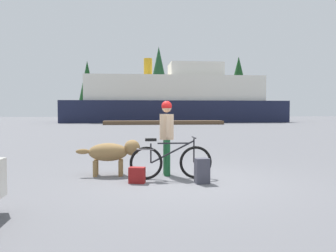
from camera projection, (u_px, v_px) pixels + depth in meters
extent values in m
plane|color=slate|center=(186.00, 181.00, 7.22)|extent=(160.00, 160.00, 0.00)
torus|color=black|center=(196.00, 162.00, 7.51)|extent=(0.71, 0.06, 0.71)
torus|color=black|center=(146.00, 163.00, 7.40)|extent=(0.71, 0.06, 0.71)
cube|color=black|center=(173.00, 143.00, 7.44)|extent=(0.69, 0.03, 0.03)
cube|color=black|center=(173.00, 152.00, 7.45)|extent=(0.93, 0.03, 0.49)
cylinder|color=black|center=(151.00, 153.00, 7.40)|extent=(0.03, 0.03, 0.42)
cylinder|color=black|center=(194.00, 150.00, 7.50)|extent=(0.03, 0.03, 0.52)
cube|color=black|center=(151.00, 140.00, 7.39)|extent=(0.24, 0.10, 0.06)
cylinder|color=black|center=(194.00, 138.00, 7.48)|extent=(0.03, 0.44, 0.03)
cube|color=slate|center=(145.00, 149.00, 7.39)|extent=(0.36, 0.14, 0.02)
cylinder|color=#19592D|center=(166.00, 157.00, 8.03)|extent=(0.14, 0.14, 0.82)
cylinder|color=#19592D|center=(167.00, 158.00, 7.81)|extent=(0.14, 0.14, 0.82)
cylinder|color=#D8B28C|center=(167.00, 127.00, 7.89)|extent=(0.32, 0.32, 0.58)
cylinder|color=#D8B28C|center=(166.00, 125.00, 8.10)|extent=(0.09, 0.09, 0.51)
cylinder|color=#D8B28C|center=(168.00, 126.00, 7.67)|extent=(0.09, 0.09, 0.51)
sphere|color=tan|center=(167.00, 107.00, 7.87)|extent=(0.22, 0.22, 0.22)
sphere|color=red|center=(167.00, 106.00, 7.87)|extent=(0.24, 0.24, 0.24)
ellipsoid|color=olive|center=(108.00, 152.00, 7.87)|extent=(0.88, 0.48, 0.41)
sphere|color=olive|center=(132.00, 148.00, 7.92)|extent=(0.36, 0.36, 0.36)
ellipsoid|color=olive|center=(83.00, 151.00, 7.81)|extent=(0.32, 0.12, 0.12)
cylinder|color=olive|center=(121.00, 167.00, 8.04)|extent=(0.10, 0.10, 0.35)
cylinder|color=olive|center=(121.00, 168.00, 7.78)|extent=(0.10, 0.10, 0.35)
cylinder|color=olive|center=(96.00, 167.00, 7.99)|extent=(0.10, 0.10, 0.35)
cylinder|color=olive|center=(95.00, 169.00, 7.72)|extent=(0.10, 0.10, 0.35)
cube|color=#3F3F4C|center=(202.00, 171.00, 7.02)|extent=(0.30, 0.24, 0.51)
cube|color=maroon|center=(137.00, 175.00, 7.05)|extent=(0.36, 0.26, 0.33)
cube|color=brown|center=(164.00, 123.00, 37.52)|extent=(12.82, 2.06, 0.40)
cube|color=#191E38|center=(174.00, 112.00, 46.19)|extent=(28.43, 8.13, 2.74)
cube|color=silver|center=(174.00, 89.00, 46.06)|extent=(22.74, 6.83, 3.20)
cube|color=silver|center=(195.00, 71.00, 46.24)|extent=(6.82, 4.88, 1.80)
cylinder|color=#BF8C19|center=(148.00, 68.00, 45.59)|extent=(1.10, 1.10, 2.40)
cylinder|color=#4C331E|center=(88.00, 112.00, 61.95)|extent=(0.45, 0.45, 2.65)
cone|color=#19471E|center=(87.00, 83.00, 61.73)|extent=(3.17, 3.17, 7.70)
cylinder|color=#4C331E|center=(159.00, 109.00, 62.92)|extent=(0.35, 0.35, 3.47)
cone|color=#1E4C28|center=(159.00, 73.00, 62.64)|extent=(4.07, 4.07, 9.56)
cylinder|color=#4C331E|center=(238.00, 112.00, 64.21)|extent=(0.41, 0.41, 2.68)
cone|color=#19471E|center=(239.00, 80.00, 63.96)|extent=(4.29, 4.29, 8.78)
cylinder|color=#4C331E|center=(184.00, 111.00, 67.69)|extent=(0.38, 0.38, 2.89)
cone|color=#143819|center=(184.00, 84.00, 67.46)|extent=(4.21, 4.21, 7.53)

